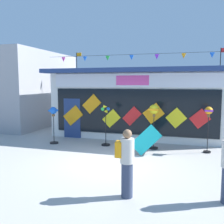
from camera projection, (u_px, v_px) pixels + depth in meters
ground_plane at (109, 162)px, 8.88m from camera, size 80.00×80.00×0.00m
kite_shop_building at (142, 101)px, 14.47m from camera, size 9.03×6.15×4.62m
wind_spinner_far_left at (53, 116)px, 11.57m from camera, size 0.39×0.39×1.70m
wind_spinner_left at (106, 123)px, 11.19m from camera, size 0.39×0.39×1.82m
wind_spinner_center_left at (154, 114)px, 10.58m from camera, size 0.41×0.41×1.89m
wind_spinner_center_right at (208, 117)px, 9.99m from camera, size 0.31×0.31×1.85m
person_near_camera at (126, 162)px, 6.10m from camera, size 0.46×0.34×1.68m
display_kite_on_ground at (146, 140)px, 9.69m from camera, size 1.21×0.23×1.21m
neighbour_building at (17, 89)px, 17.36m from camera, size 5.57×7.10×4.78m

